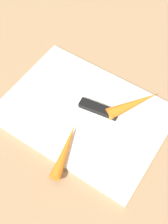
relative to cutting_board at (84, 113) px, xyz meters
The scene contains 5 objects.
ground_plane 0.01m from the cutting_board, ahead, with size 1.40×1.40×0.00m, color #8C6D4C.
cutting_board is the anchor object (origin of this frame).
knife 0.03m from the cutting_board, 58.89° to the left, with size 0.20×0.05×0.01m.
carrot_long 0.11m from the cutting_board, 77.22° to the right, with size 0.02×0.02×0.13m, color orange.
carrot_short 0.11m from the cutting_board, 40.52° to the left, with size 0.03×0.03×0.13m, color orange.
Camera 1 is at (0.20, -0.30, 0.57)m, focal length 47.71 mm.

